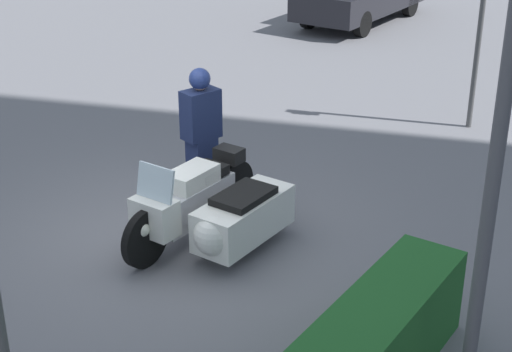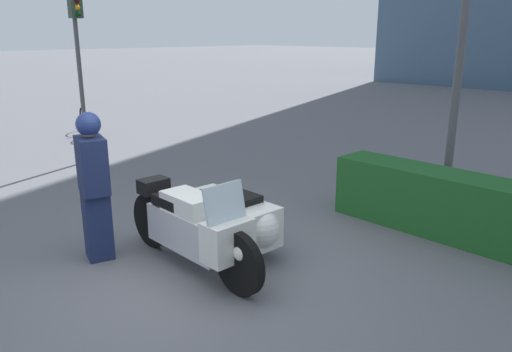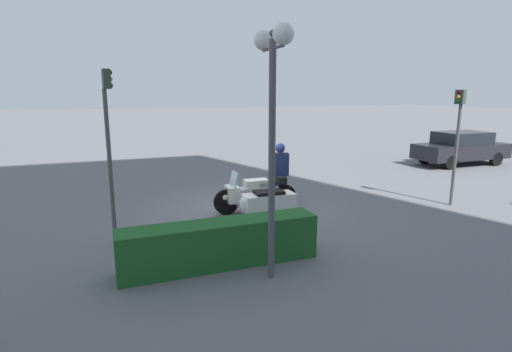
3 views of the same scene
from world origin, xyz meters
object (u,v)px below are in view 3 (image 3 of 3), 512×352
Objects in this scene: hedge_bush_curbside at (220,244)px; twin_lamp_post at (272,93)px; traffic_light_far at (457,131)px; parked_car_background at (461,148)px; police_motorcycle at (259,198)px; traffic_light_near at (109,134)px; officer_rider at (280,171)px.

twin_lamp_post is (-0.71, 0.81, 2.83)m from hedge_bush_curbside.
traffic_light_far reaches higher than parked_car_background.
police_motorcycle is 12.24m from parked_car_background.
traffic_light_near is 16.13m from parked_car_background.
hedge_bush_curbside is 0.89× the size of twin_lamp_post.
traffic_light_far reaches higher than police_motorcycle.
hedge_bush_curbside is at bearing -48.92° from twin_lamp_post.
traffic_light_far is (-7.57, -1.62, 1.78)m from hedge_bush_curbside.
traffic_light_far is (-4.61, 2.13, 1.26)m from officer_rider.
officer_rider is 5.23m from traffic_light_far.
twin_lamp_post is at bearing -148.81° from parked_car_background.
police_motorcycle is 0.56× the size of twin_lamp_post.
traffic_light_near reaches higher than parked_car_background.
traffic_light_near is (3.72, 0.85, 1.96)m from police_motorcycle.
parked_car_background is at bearing -160.17° from police_motorcycle.
traffic_light_far is at bearing -138.71° from parked_car_background.
hedge_bush_curbside is 1.02× the size of traffic_light_near.
twin_lamp_post is 7.36m from traffic_light_far.
twin_lamp_post is at bearing 131.08° from hedge_bush_curbside.
hedge_bush_curbside is 15.05m from parked_car_background.
traffic_light_far is (-9.40, 0.28, -0.22)m from traffic_light_near.
traffic_light_far is at bearing -167.92° from hedge_bush_curbside.
officer_rider is at bearing -135.76° from police_motorcycle.
officer_rider is 0.54× the size of traffic_light_far.
parked_car_background is at bearing 10.05° from traffic_light_near.
police_motorcycle is at bearing -124.53° from hedge_bush_curbside.
twin_lamp_post reaches higher than parked_car_background.
traffic_light_near is at bearing -161.88° from parked_car_background.
traffic_light_far is 7.90m from parked_car_background.
parked_car_background is (-5.92, -5.04, -1.42)m from traffic_light_far.
police_motorcycle is 4.29m from traffic_light_near.
traffic_light_near is 0.85× the size of parked_car_background.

